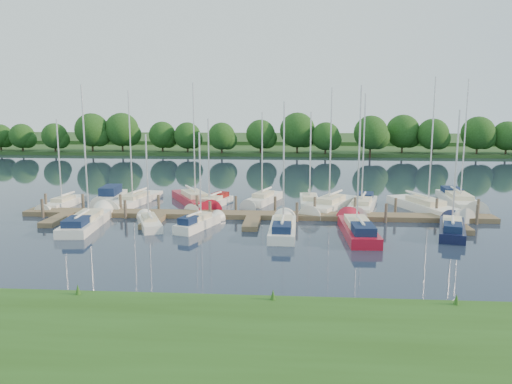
# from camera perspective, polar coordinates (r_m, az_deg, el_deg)

# --- Properties ---
(ground) EXTENTS (260.00, 260.00, 0.00)m
(ground) POSITION_cam_1_polar(r_m,az_deg,el_deg) (34.88, -1.17, -5.79)
(ground) COLOR #1B2337
(ground) RESTS_ON ground
(near_bank) EXTENTS (90.00, 10.00, 0.50)m
(near_bank) POSITION_cam_1_polar(r_m,az_deg,el_deg) (19.92, -5.55, -17.45)
(near_bank) COLOR #244914
(near_bank) RESTS_ON ground
(dock) EXTENTS (40.00, 6.00, 0.40)m
(dock) POSITION_cam_1_polar(r_m,az_deg,el_deg) (41.89, -0.26, -2.85)
(dock) COLOR brown
(dock) RESTS_ON ground
(mooring_pilings) EXTENTS (38.24, 2.84, 2.00)m
(mooring_pilings) POSITION_cam_1_polar(r_m,az_deg,el_deg) (42.91, -0.15, -2.01)
(mooring_pilings) COLOR #473D33
(mooring_pilings) RESTS_ON ground
(far_shore) EXTENTS (180.00, 30.00, 0.60)m
(far_shore) POSITION_cam_1_polar(r_m,az_deg,el_deg) (108.88, 2.42, 4.98)
(far_shore) COLOR #213E18
(far_shore) RESTS_ON ground
(distant_hill) EXTENTS (220.00, 40.00, 1.40)m
(distant_hill) POSITION_cam_1_polar(r_m,az_deg,el_deg) (133.77, 2.74, 6.04)
(distant_hill) COLOR #2F5324
(distant_hill) RESTS_ON ground
(treeline) EXTENTS (148.28, 9.55, 8.20)m
(treeline) POSITION_cam_1_polar(r_m,az_deg,el_deg) (95.73, 2.11, 6.71)
(treeline) COLOR #38281C
(treeline) RESTS_ON ground
(sailboat_n_0) EXTENTS (2.08, 6.69, 8.53)m
(sailboat_n_0) POSITION_cam_1_polar(r_m,az_deg,el_deg) (50.39, -21.16, -1.29)
(sailboat_n_0) COLOR white
(sailboat_n_0) RESTS_ON ground
(motorboat) EXTENTS (2.39, 6.79, 1.86)m
(motorboat) POSITION_cam_1_polar(r_m,az_deg,el_deg) (51.88, -16.34, -0.60)
(motorboat) COLOR white
(motorboat) RESTS_ON ground
(sailboat_n_2) EXTENTS (3.48, 9.00, 11.19)m
(sailboat_n_2) POSITION_cam_1_polar(r_m,az_deg,el_deg) (49.78, -13.79, -1.04)
(sailboat_n_2) COLOR white
(sailboat_n_2) RESTS_ON ground
(sailboat_n_3) EXTENTS (5.85, 9.07, 11.99)m
(sailboat_n_3) POSITION_cam_1_polar(r_m,az_deg,el_deg) (48.73, -7.04, -1.04)
(sailboat_n_3) COLOR maroon
(sailboat_n_3) RESTS_ON ground
(sailboat_n_4) EXTENTS (3.43, 6.66, 8.61)m
(sailboat_n_4) POSITION_cam_1_polar(r_m,az_deg,el_deg) (47.15, -5.12, -1.33)
(sailboat_n_4) COLOR white
(sailboat_n_4) RESTS_ON ground
(sailboat_n_5) EXTENTS (3.55, 7.11, 9.22)m
(sailboat_n_5) POSITION_cam_1_polar(r_m,az_deg,el_deg) (48.81, 0.81, -0.95)
(sailboat_n_5) COLOR white
(sailboat_n_5) RESTS_ON ground
(sailboat_n_6) EXTENTS (1.70, 7.13, 9.21)m
(sailboat_n_6) POSITION_cam_1_polar(r_m,az_deg,el_deg) (47.83, 6.12, -1.23)
(sailboat_n_6) COLOR white
(sailboat_n_6) RESTS_ON ground
(sailboat_n_7) EXTENTS (5.38, 8.64, 11.45)m
(sailboat_n_7) POSITION_cam_1_polar(r_m,az_deg,el_deg) (46.10, 8.48, -1.69)
(sailboat_n_7) COLOR white
(sailboat_n_7) RESTS_ON ground
(sailboat_n_8) EXTENTS (3.76, 8.66, 10.87)m
(sailboat_n_8) POSITION_cam_1_polar(r_m,az_deg,el_deg) (46.67, 12.02, -1.61)
(sailboat_n_8) COLOR white
(sailboat_n_8) RESTS_ON ground
(sailboat_n_9) EXTENTS (5.18, 9.60, 12.33)m
(sailboat_n_9) POSITION_cam_1_polar(r_m,az_deg,el_deg) (47.42, 18.86, -1.80)
(sailboat_n_9) COLOR white
(sailboat_n_9) RESTS_ON ground
(sailboat_n_10) EXTENTS (2.62, 9.75, 12.26)m
(sailboat_n_10) POSITION_cam_1_polar(r_m,az_deg,el_deg) (52.03, 22.18, -0.97)
(sailboat_n_10) COLOR white
(sailboat_n_10) RESTS_ON ground
(sailboat_s_0) EXTENTS (2.78, 9.08, 11.39)m
(sailboat_s_0) POSITION_cam_1_polar(r_m,az_deg,el_deg) (41.69, -18.72, -3.28)
(sailboat_s_0) COLOR white
(sailboat_s_0) RESTS_ON ground
(sailboat_s_1) EXTENTS (3.21, 5.71, 7.56)m
(sailboat_s_1) POSITION_cam_1_polar(r_m,az_deg,el_deg) (40.20, -12.10, -3.51)
(sailboat_s_1) COLOR white
(sailboat_s_1) RESTS_ON ground
(sailboat_s_2) EXTENTS (2.99, 5.84, 7.79)m
(sailboat_s_2) POSITION_cam_1_polar(r_m,az_deg,el_deg) (39.06, -6.59, -3.65)
(sailboat_s_2) COLOR white
(sailboat_s_2) RESTS_ON ground
(sailboat_s_3) EXTENTS (2.01, 7.86, 10.10)m
(sailboat_s_3) POSITION_cam_1_polar(r_m,az_deg,el_deg) (37.33, 3.09, -4.24)
(sailboat_s_3) COLOR white
(sailboat_s_3) RESTS_ON ground
(sailboat_s_4) EXTENTS (2.31, 8.79, 11.28)m
(sailboat_s_4) POSITION_cam_1_polar(r_m,az_deg,el_deg) (37.48, 11.52, -4.35)
(sailboat_s_4) COLOR maroon
(sailboat_s_4) RESTS_ON ground
(sailboat_s_5) EXTENTS (3.47, 7.42, 9.49)m
(sailboat_s_5) POSITION_cam_1_polar(r_m,az_deg,el_deg) (40.04, 21.48, -3.96)
(sailboat_s_5) COLOR black
(sailboat_s_5) RESTS_ON ground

